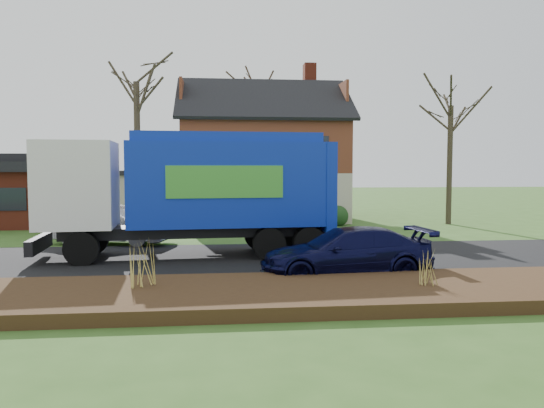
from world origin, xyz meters
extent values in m
plane|color=#2F531B|center=(0.00, 0.00, 0.00)|extent=(120.00, 120.00, 0.00)
cube|color=black|center=(0.00, 0.00, 0.01)|extent=(80.00, 7.00, 0.02)
cube|color=black|center=(0.00, -5.30, 0.15)|extent=(80.00, 3.50, 0.30)
cube|color=#BFB39A|center=(2.00, 14.00, 1.35)|extent=(9.00, 7.50, 2.70)
cube|color=#592E19|center=(2.00, 14.00, 4.10)|extent=(9.00, 7.50, 2.80)
cube|color=maroon|center=(5.00, 15.00, 8.46)|extent=(0.70, 0.90, 1.60)
cube|color=#BFB39A|center=(-4.20, 13.50, 1.30)|extent=(3.50, 5.50, 2.60)
cube|color=black|center=(-4.20, 13.50, 2.72)|extent=(3.90, 5.90, 0.24)
cube|color=maroon|center=(-12.00, 13.00, 1.40)|extent=(9.00, 7.50, 2.80)
cube|color=black|center=(-12.00, 13.00, 3.05)|extent=(9.80, 8.20, 0.50)
cube|color=black|center=(-12.00, 13.00, 3.50)|extent=(7.00, 6.00, 0.40)
cylinder|color=black|center=(-4.79, -0.46, 0.53)|extent=(1.09, 0.43, 1.07)
cylinder|color=black|center=(-4.94, 1.70, 0.53)|extent=(1.09, 0.43, 1.07)
cylinder|color=black|center=(1.05, -0.04, 0.53)|extent=(1.09, 0.43, 1.07)
cylinder|color=black|center=(0.90, 2.11, 0.53)|extent=(1.09, 0.43, 1.07)
cylinder|color=black|center=(2.39, 0.06, 0.53)|extent=(1.09, 0.43, 1.07)
cylinder|color=black|center=(2.23, 2.21, 0.53)|extent=(1.09, 0.43, 1.07)
cube|color=black|center=(-1.28, 0.88, 0.87)|extent=(8.90, 1.86, 0.36)
cube|color=white|center=(-5.12, 0.60, 2.47)|extent=(2.54, 2.73, 2.77)
cube|color=black|center=(-6.25, 0.52, 2.62)|extent=(0.24, 2.26, 0.92)
cube|color=black|center=(-6.35, 0.52, 0.57)|extent=(0.44, 2.58, 0.46)
cube|color=#0D28A5|center=(-0.30, 0.95, 2.47)|extent=(6.64, 3.02, 2.77)
cube|color=#0D28A5|center=(-0.30, 0.95, 4.01)|extent=(6.31, 2.69, 0.31)
cube|color=#0D28A5|center=(3.03, 1.18, 2.36)|extent=(0.55, 2.64, 2.98)
cube|color=green|center=(-0.37, -0.37, 2.57)|extent=(3.69, 0.30, 1.03)
cube|color=green|center=(-0.55, 2.24, 2.57)|extent=(3.69, 0.30, 1.03)
imported|color=#9C9FA4|center=(-4.76, 4.16, 0.77)|extent=(4.95, 2.73, 1.55)
imported|color=black|center=(2.89, -2.99, 0.69)|extent=(4.87, 2.28, 1.37)
cylinder|color=#3A3022|center=(-4.43, 9.04, 3.55)|extent=(0.30, 0.30, 7.11)
cylinder|color=#393022|center=(11.63, 9.84, 3.13)|extent=(0.29, 0.29, 6.25)
cylinder|color=#423128|center=(2.58, 22.60, 4.29)|extent=(0.33, 0.33, 8.58)
cone|color=tan|center=(-2.35, -4.88, 0.83)|extent=(0.04, 0.04, 1.06)
cone|color=tan|center=(-2.52, -4.88, 0.83)|extent=(0.04, 0.04, 1.06)
cone|color=tan|center=(-2.18, -4.88, 0.83)|extent=(0.04, 0.04, 1.06)
cone|color=tan|center=(-2.35, -4.74, 0.83)|extent=(0.04, 0.04, 1.06)
cone|color=tan|center=(-2.35, -5.01, 0.83)|extent=(0.04, 0.04, 1.06)
cone|color=#A8954A|center=(4.25, -5.38, 0.71)|extent=(0.04, 0.04, 0.81)
cone|color=#A8954A|center=(4.11, -5.38, 0.71)|extent=(0.04, 0.04, 0.81)
cone|color=#A8954A|center=(4.40, -5.38, 0.71)|extent=(0.04, 0.04, 0.81)
cone|color=#A8954A|center=(4.25, -5.26, 0.71)|extent=(0.04, 0.04, 0.81)
cone|color=#A8954A|center=(4.25, -5.49, 0.71)|extent=(0.04, 0.04, 0.81)
camera|label=1|loc=(-0.63, -17.12, 3.03)|focal=35.00mm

